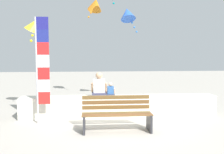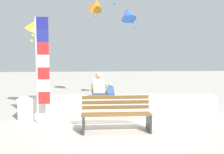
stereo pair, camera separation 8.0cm
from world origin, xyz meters
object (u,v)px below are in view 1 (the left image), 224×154
park_bench (117,114)px  person_child (110,91)px  kite_yellow (35,25)px  kite_orange (95,5)px  person_adult (99,87)px  flag_banner (41,65)px  kite_blue (128,14)px

park_bench → person_child: 1.48m
person_child → kite_yellow: size_ratio=0.48×
park_bench → kite_orange: (-0.45, 4.83, 3.66)m
person_adult → flag_banner: flag_banner is taller
flag_banner → kite_orange: 4.94m
person_adult → person_child: 0.38m
park_bench → kite_yellow: bearing=136.4°
park_bench → person_child: size_ratio=4.14×
person_adult → flag_banner: 1.89m
kite_orange → kite_yellow: kite_orange is taller
flag_banner → kite_yellow: (-0.48, 1.58, 1.26)m
person_child → kite_orange: 4.74m
kite_orange → person_adult: bearing=-89.3°
park_bench → kite_yellow: (-2.52, 2.41, 2.50)m
person_adult → kite_yellow: 3.06m
kite_orange → kite_yellow: (-2.07, -2.42, -1.16)m
person_adult → kite_blue: (1.26, 2.59, 2.64)m
person_adult → kite_yellow: kite_yellow is taller
person_adult → park_bench: bearing=-73.9°
park_bench → person_child: person_child is taller
park_bench → flag_banner: bearing=158.0°
flag_banner → park_bench: bearing=-22.0°
person_adult → kite_blue: bearing=64.1°
kite_orange → person_child: bearing=-83.3°
kite_orange → park_bench: bearing=-84.7°
flag_banner → kite_blue: 4.71m
flag_banner → kite_yellow: kite_yellow is taller
flag_banner → kite_yellow: bearing=106.8°
person_adult → flag_banner: (-1.64, -0.59, 0.72)m
park_bench → person_adult: bearing=106.1°
person_adult → kite_blue: kite_blue is taller
kite_orange → flag_banner: bearing=-111.8°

